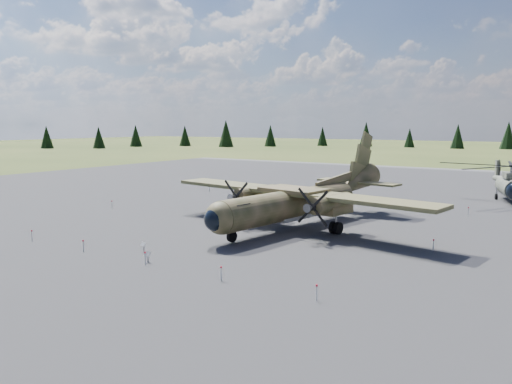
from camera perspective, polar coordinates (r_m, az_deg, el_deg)
The scene contains 8 objects.
ground at distance 44.06m, azimuth -1.81°, elevation -3.85°, with size 500.00×500.00×0.00m, color brown.
apron at distance 52.46m, azimuth 4.41°, elevation -2.00°, with size 120.00×120.00×0.04m, color slate.
transport_plane at distance 43.50m, azimuth 5.04°, elevation -0.70°, with size 26.30×23.70×8.66m.
helicopter_near at distance 64.57m, azimuth 27.08°, elevation 1.70°, with size 20.61×21.32×4.24m.
info_placard_left at distance 36.04m, azimuth -12.75°, elevation -5.95°, with size 0.44×0.24×0.65m.
info_placard_right at distance 33.16m, azimuth -12.31°, elevation -7.04°, with size 0.47×0.22×0.73m.
barrier_fence at distance 44.16m, azimuth -2.36°, elevation -3.15°, with size 33.12×29.62×0.85m.
treeline at distance 37.54m, azimuth 3.66°, elevation 1.43°, with size 333.25×335.94×10.96m.
Camera 1 is at (24.55, -35.51, 8.83)m, focal length 35.00 mm.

